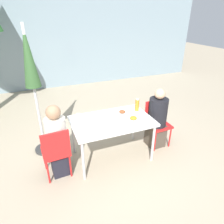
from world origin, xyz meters
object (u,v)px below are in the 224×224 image
Objects in this scene: person_left at (58,143)px; chair_right at (157,119)px; chair_left at (56,150)px; closed_umbrella at (30,69)px; drinking_cup at (79,117)px; bottle at (137,105)px; salad_bowl at (78,123)px; person_right at (157,120)px.

person_left is 1.38× the size of chair_right.
chair_left is 0.39× the size of closed_umbrella.
person_left is at bearing -145.68° from drinking_cup.
chair_right is 0.54m from bottle.
salad_bowl is at bearing 0.38° from chair_right.
salad_bowl is at bearing -2.72° from person_right.
salad_bowl is at bearing 22.07° from chair_left.
closed_umbrella is (-2.08, 0.53, 1.05)m from chair_right.
person_left is 0.55m from drinking_cup.
bottle reaches higher than chair_left.
chair_left is at bearing 3.49° from person_right.
salad_bowl is (0.36, 0.11, 0.20)m from person_left.
closed_umbrella is at bearing 145.49° from drinking_cup.
person_left is 0.43m from salad_bowl.
person_right reaches higher than chair_left.
person_left is 8.47× the size of salad_bowl.
drinking_cup is 0.70× the size of salad_bowl.
bottle is at bearing -10.61° from chair_right.
chair_right is at bearing -8.94° from bottle.
salad_bowl is at bearing 13.67° from person_left.
closed_umbrella reaches higher than chair_right.
bottle reaches higher than salad_bowl.
chair_left reaches higher than salad_bowl.
chair_left is 1.95m from chair_right.
chair_right is at bearing 2.05° from salad_bowl.
chair_right is at bearing -14.39° from closed_umbrella.
closed_umbrella reaches higher than person_left.
chair_right is 8.72× the size of drinking_cup.
person_right is 0.50m from bottle.
closed_umbrella is at bearing -16.06° from chair_right.
chair_right is at bearing 1.37° from person_left.
salad_bowl is at bearing -46.35° from closed_umbrella.
chair_left is 1.89m from person_right.
person_left is at bearing -74.13° from closed_umbrella.
person_left is 1.52m from bottle.
closed_umbrella is at bearing 97.43° from chair_left.
drinking_cup is 0.18m from salad_bowl.
chair_right is 6.14× the size of salad_bowl.
chair_left is 1.59m from bottle.
person_left reaches higher than chair_left.
drinking_cup is at bearing -34.51° from closed_umbrella.
chair_right is 0.10m from person_right.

